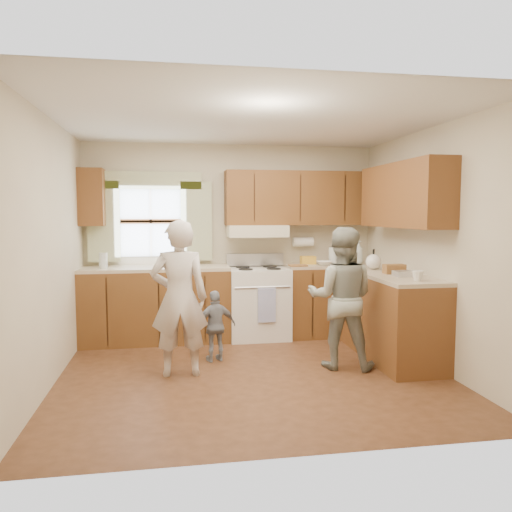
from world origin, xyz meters
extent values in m
plane|color=#452815|center=(0.00, 0.00, 0.00)|extent=(3.80, 3.80, 0.00)
plane|color=white|center=(0.00, 0.00, 2.50)|extent=(3.80, 3.80, 0.00)
plane|color=beige|center=(0.00, 1.75, 1.25)|extent=(3.80, 0.00, 3.80)
plane|color=beige|center=(0.00, -1.75, 1.25)|extent=(3.80, 0.00, 3.80)
plane|color=beige|center=(-1.90, 0.00, 1.25)|extent=(0.00, 3.50, 3.50)
plane|color=beige|center=(1.90, 0.00, 1.25)|extent=(0.00, 3.50, 3.50)
cube|color=#42220E|center=(-0.99, 1.45, 0.45)|extent=(1.82, 0.60, 0.90)
cube|color=#42220E|center=(1.29, 1.45, 0.45)|extent=(1.22, 0.60, 0.90)
cube|color=#40220E|center=(1.60, 0.32, 0.45)|extent=(0.60, 1.65, 0.90)
cube|color=#C4B093|center=(-0.99, 1.45, 0.92)|extent=(1.82, 0.60, 0.04)
cube|color=#C4B093|center=(1.29, 1.45, 0.92)|extent=(1.22, 0.60, 0.04)
cube|color=#C4B093|center=(1.60, 0.32, 0.92)|extent=(0.60, 1.65, 0.04)
cube|color=#42220E|center=(0.90, 1.58, 1.80)|extent=(2.00, 0.33, 0.70)
cube|color=#40220E|center=(-1.75, 1.58, 1.80)|extent=(0.30, 0.33, 0.70)
cube|color=#40220E|center=(1.73, 0.32, 1.80)|extent=(0.33, 1.65, 0.70)
cube|color=beige|center=(0.30, 1.52, 1.38)|extent=(0.76, 0.45, 0.15)
cube|color=silver|center=(-1.05, 1.73, 1.50)|extent=(0.90, 0.03, 0.90)
cube|color=yellow|center=(-1.63, 1.68, 1.50)|extent=(0.40, 0.05, 1.02)
cube|color=yellow|center=(-0.47, 1.68, 1.50)|extent=(0.40, 0.05, 1.02)
cube|color=yellow|center=(-1.05, 1.68, 2.02)|extent=(1.30, 0.05, 0.22)
cylinder|color=white|center=(0.95, 1.65, 1.22)|extent=(0.27, 0.12, 0.12)
imported|color=silver|center=(-0.54, 1.38, 0.99)|extent=(0.13, 0.13, 0.09)
imported|color=silver|center=(1.64, 1.41, 1.09)|extent=(0.14, 0.14, 0.30)
imported|color=silver|center=(1.14, 1.31, 0.97)|extent=(0.24, 0.24, 0.05)
imported|color=silver|center=(1.60, -0.28, 0.99)|extent=(0.13, 0.13, 0.10)
cylinder|color=silver|center=(-1.61, 1.37, 1.03)|extent=(0.10, 0.10, 0.19)
cube|color=olive|center=(0.78, 1.23, 0.95)|extent=(0.22, 0.16, 0.02)
cube|color=gold|center=(0.97, 1.46, 0.99)|extent=(0.19, 0.13, 0.10)
cylinder|color=silver|center=(1.31, 1.43, 1.05)|extent=(0.12, 0.12, 0.22)
cylinder|color=silver|center=(1.51, 1.36, 1.04)|extent=(0.11, 0.11, 0.21)
sphere|color=silver|center=(1.57, 0.74, 1.03)|extent=(0.18, 0.18, 0.18)
cube|color=olive|center=(1.63, 0.30, 0.99)|extent=(0.23, 0.13, 0.10)
cube|color=silver|center=(1.66, 0.07, 0.97)|extent=(0.25, 0.17, 0.06)
cube|color=silver|center=(0.30, 1.43, 0.45)|extent=(0.76, 0.64, 0.90)
cube|color=#B7B7BC|center=(0.30, 1.69, 0.99)|extent=(0.76, 0.10, 0.16)
cylinder|color=#B7B7BC|center=(0.30, 1.11, 0.70)|extent=(0.68, 0.03, 0.03)
cube|color=#4B58B0|center=(0.35, 1.09, 0.48)|extent=(0.22, 0.02, 0.42)
cylinder|color=black|center=(0.12, 1.55, 0.91)|extent=(0.18, 0.18, 0.01)
cylinder|color=black|center=(0.48, 1.55, 0.91)|extent=(0.18, 0.18, 0.01)
cylinder|color=black|center=(0.12, 1.30, 0.91)|extent=(0.18, 0.18, 0.01)
cylinder|color=black|center=(0.48, 1.30, 0.91)|extent=(0.18, 0.18, 0.01)
imported|color=beige|center=(-0.72, 0.08, 0.77)|extent=(0.57, 0.37, 1.54)
imported|color=#243A2F|center=(0.94, 0.06, 0.73)|extent=(0.86, 0.77, 1.46)
imported|color=gray|center=(-0.33, 0.49, 0.39)|extent=(0.49, 0.30, 0.77)
camera|label=1|loc=(-0.78, -4.83, 1.61)|focal=35.00mm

